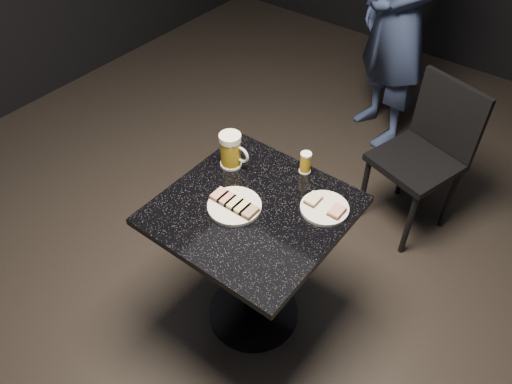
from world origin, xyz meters
TOP-DOWN VIEW (x-y plane):
  - floor at (0.00, 0.00)m, footprint 6.00×6.00m
  - plate_large at (-0.06, -0.04)m, footprint 0.21×0.21m
  - plate_small at (0.23, 0.16)m, footprint 0.19×0.19m
  - patron at (-0.22, 1.72)m, footprint 0.74×0.69m
  - table at (0.00, 0.00)m, footprint 0.70×0.70m
  - beer_mug at (-0.23, 0.15)m, footprint 0.14×0.10m
  - beer_tumbler at (0.04, 0.31)m, footprint 0.05×0.05m
  - chair at (0.31, 1.09)m, footprint 0.49×0.49m
  - canapes_on_plate_large at (-0.06, -0.04)m, footprint 0.20×0.07m
  - canapes_on_plate_small at (0.23, 0.16)m, footprint 0.16×0.07m

SIDE VIEW (x-z plane):
  - floor at x=0.00m, z-range 0.00..0.00m
  - chair at x=0.31m, z-range 0.07..0.93m
  - table at x=0.00m, z-range 0.13..0.88m
  - plate_large at x=-0.06m, z-range 0.75..0.76m
  - plate_small at x=0.23m, z-range 0.75..0.76m
  - canapes_on_plate_large at x=-0.06m, z-range 0.76..0.78m
  - canapes_on_plate_small at x=0.23m, z-range 0.76..0.78m
  - beer_tumbler at x=0.04m, z-range 0.75..0.85m
  - beer_mug at x=-0.23m, z-range 0.75..0.91m
  - patron at x=-0.22m, z-range 0.00..1.71m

